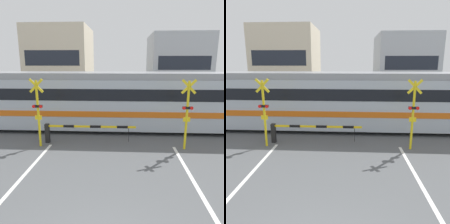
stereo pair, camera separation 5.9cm
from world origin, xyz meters
TOP-DOWN VIEW (x-y plane):
  - rail_track_near at (0.00, 9.41)m, footprint 50.00×0.10m
  - rail_track_far at (0.00, 10.85)m, footprint 50.00×0.10m
  - commuter_train at (0.36, 10.13)m, footprint 20.02×2.94m
  - crossing_barrier_near at (-1.94, 7.45)m, footprint 4.58×0.20m
  - crossing_barrier_far at (1.94, 13.39)m, footprint 4.58×0.20m
  - crossing_signal_left at (-3.48, 6.97)m, footprint 0.68×0.15m
  - crossing_signal_right at (3.48, 6.97)m, footprint 0.68×0.15m
  - building_left_of_street at (-7.17, 24.38)m, footprint 7.08×7.22m
  - building_right_of_street at (6.88, 24.38)m, footprint 6.50×7.22m

SIDE VIEW (x-z plane):
  - rail_track_near at x=0.00m, z-range 0.00..0.08m
  - rail_track_far at x=0.00m, z-range 0.00..0.08m
  - crossing_barrier_near at x=-1.94m, z-range 0.22..1.21m
  - crossing_barrier_far at x=1.94m, z-range 0.22..1.21m
  - crossing_signal_left at x=-3.48m, z-range 0.17..3.47m
  - crossing_signal_right at x=3.48m, z-range 0.17..3.47m
  - commuter_train at x=0.36m, z-range 0.12..3.55m
  - building_right_of_street at x=6.88m, z-range 0.00..7.13m
  - building_left_of_street at x=-7.17m, z-range 0.00..8.06m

